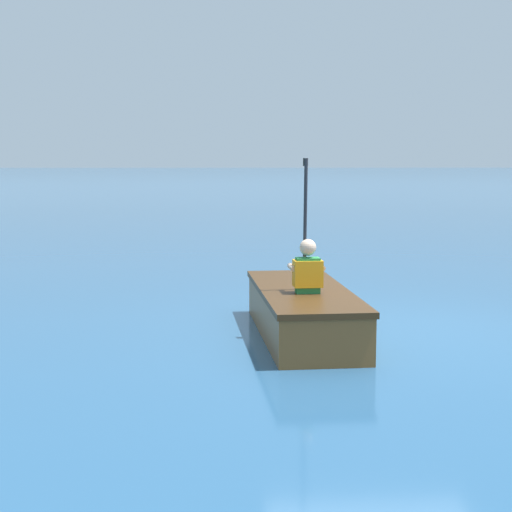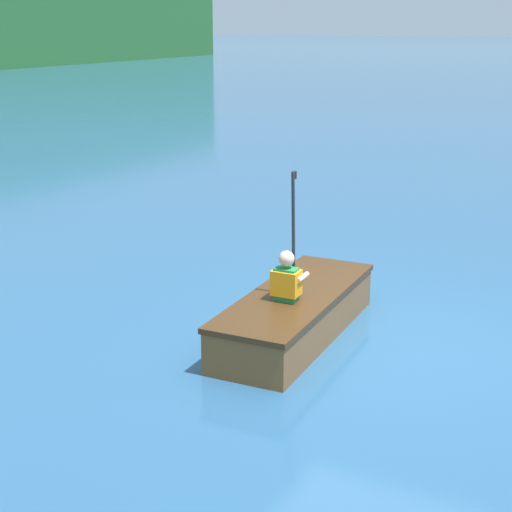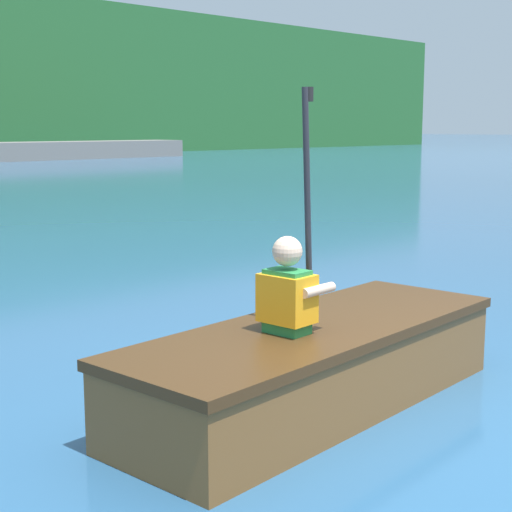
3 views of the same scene
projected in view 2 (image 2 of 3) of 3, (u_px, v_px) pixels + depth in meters
The scene contains 3 objects.
ground_plane at pixel (376, 347), 8.44m from camera, with size 300.00×300.00×0.00m, color #28567F.
rowboat_foreground at pixel (297, 311), 8.71m from camera, with size 2.85×1.10×0.51m.
person_paddler at pixel (287, 277), 8.31m from camera, with size 0.35×0.37×1.37m.
Camera 2 is at (-7.44, -2.66, 3.39)m, focal length 55.00 mm.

